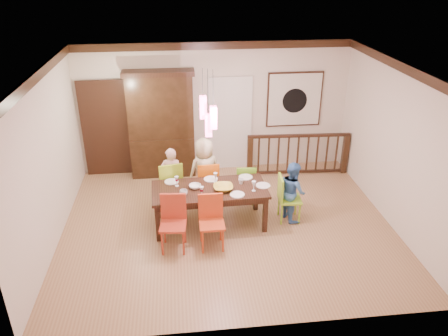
{
  "coord_description": "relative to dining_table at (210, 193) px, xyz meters",
  "views": [
    {
      "loc": [
        -0.83,
        -6.78,
        4.49
      ],
      "look_at": [
        -0.03,
        0.29,
        1.04
      ],
      "focal_mm": 35.0,
      "sensor_mm": 36.0,
      "label": 1
    }
  ],
  "objects": [
    {
      "name": "wine_glass_b",
      "position": [
        0.13,
        0.22,
        0.18
      ],
      "size": [
        0.08,
        0.08,
        0.19
      ],
      "primitive_type": null,
      "color": "silver",
      "rests_on": "dining_table"
    },
    {
      "name": "painting",
      "position": [
        2.12,
        2.39,
        0.94
      ],
      "size": [
        1.25,
        0.06,
        1.25
      ],
      "color": "black",
      "rests_on": "wall_back"
    },
    {
      "name": "plate_far_mid",
      "position": [
        0.05,
        0.35,
        0.09
      ],
      "size": [
        0.26,
        0.26,
        0.01
      ],
      "primitive_type": "cylinder",
      "color": "white",
      "rests_on": "dining_table"
    },
    {
      "name": "wall_right",
      "position": [
        3.32,
        -0.07,
        0.79
      ],
      "size": [
        0.0,
        5.0,
        5.0
      ],
      "primitive_type": "plane",
      "rotation": [
        1.57,
        0.0,
        -1.57
      ],
      "color": "beige",
      "rests_on": "floor"
    },
    {
      "name": "chair_end_right",
      "position": [
        1.49,
        -0.01,
        -0.15
      ],
      "size": [
        0.43,
        0.43,
        0.9
      ],
      "rotation": [
        0.0,
        0.0,
        1.51
      ],
      "color": "#91C72B",
      "rests_on": "floor"
    },
    {
      "name": "chair_far_left",
      "position": [
        -0.72,
        0.73,
        -0.09
      ],
      "size": [
        0.53,
        0.53,
        1.0
      ],
      "rotation": [
        0.0,
        0.0,
        3.34
      ],
      "color": "#9DC325",
      "rests_on": "floor"
    },
    {
      "name": "wine_glass_a",
      "position": [
        -0.58,
        0.16,
        0.18
      ],
      "size": [
        0.08,
        0.08,
        0.19
      ],
      "primitive_type": null,
      "color": "#590C19",
      "rests_on": "dining_table"
    },
    {
      "name": "china_hutch",
      "position": [
        -0.87,
        2.22,
        0.53
      ],
      "size": [
        1.5,
        0.46,
        2.37
      ],
      "color": "black",
      "rests_on": "floor"
    },
    {
      "name": "plate_far_left",
      "position": [
        -0.67,
        0.32,
        0.09
      ],
      "size": [
        0.26,
        0.26,
        0.01
      ],
      "primitive_type": "cylinder",
      "color": "white",
      "rests_on": "dining_table"
    },
    {
      "name": "ceiling",
      "position": [
        0.32,
        -0.07,
        2.24
      ],
      "size": [
        6.0,
        6.0,
        0.0
      ],
      "primitive_type": "plane",
      "rotation": [
        3.14,
        0.0,
        0.0
      ],
      "color": "white",
      "rests_on": "wall_back"
    },
    {
      "name": "person_far_left",
      "position": [
        -0.68,
        0.85,
        -0.06
      ],
      "size": [
        0.46,
        0.32,
        1.2
      ],
      "primitive_type": "imported",
      "rotation": [
        0.0,
        0.0,
        3.06
      ],
      "color": "#FDC7C1",
      "rests_on": "floor"
    },
    {
      "name": "plate_far_right",
      "position": [
        0.71,
        0.35,
        0.09
      ],
      "size": [
        0.26,
        0.26,
        0.01
      ],
      "primitive_type": "cylinder",
      "color": "white",
      "rests_on": "dining_table"
    },
    {
      "name": "crown_molding",
      "position": [
        0.32,
        -0.07,
        2.16
      ],
      "size": [
        6.0,
        5.0,
        0.16
      ],
      "primitive_type": null,
      "color": "black",
      "rests_on": "wall_back"
    },
    {
      "name": "small_bowl",
      "position": [
        -0.26,
        0.04,
        0.12
      ],
      "size": [
        0.26,
        0.26,
        0.07
      ],
      "primitive_type": "imported",
      "rotation": [
        0.0,
        0.0,
        -0.22
      ],
      "color": "white",
      "rests_on": "dining_table"
    },
    {
      "name": "pendant_cluster",
      "position": [
        0.0,
        -0.0,
        1.44
      ],
      "size": [
        0.27,
        0.21,
        1.14
      ],
      "color": "#FF4C8D",
      "rests_on": "ceiling"
    },
    {
      "name": "balustrade",
      "position": [
        2.14,
        1.88,
        -0.16
      ],
      "size": [
        2.3,
        0.19,
        0.96
      ],
      "rotation": [
        0.0,
        0.0,
        -0.05
      ],
      "color": "black",
      "rests_on": "floor"
    },
    {
      "name": "chair_near_left",
      "position": [
        -0.67,
        -0.69,
        -0.12
      ],
      "size": [
        0.47,
        0.47,
        0.96
      ],
      "rotation": [
        0.0,
        0.0,
        -0.09
      ],
      "color": "#A8341E",
      "rests_on": "floor"
    },
    {
      "name": "wine_glass_c",
      "position": [
        -0.16,
        -0.28,
        0.18
      ],
      "size": [
        0.08,
        0.08,
        0.19
      ],
      "primitive_type": null,
      "color": "#590C19",
      "rests_on": "dining_table"
    },
    {
      "name": "dining_table",
      "position": [
        0.0,
        0.0,
        0.0
      ],
      "size": [
        2.09,
        1.01,
        0.75
      ],
      "rotation": [
        0.0,
        0.0,
        0.04
      ],
      "color": "black",
      "rests_on": "floor"
    },
    {
      "name": "white_doorway",
      "position": [
        0.67,
        2.39,
        0.39
      ],
      "size": [
        0.97,
        0.05,
        2.22
      ],
      "primitive_type": "cube",
      "color": "silver",
      "rests_on": "wall_back"
    },
    {
      "name": "chair_far_mid",
      "position": [
        0.02,
        0.8,
        -0.14
      ],
      "size": [
        0.44,
        0.44,
        0.92
      ],
      "rotation": [
        0.0,
        0.0,
        3.2
      ],
      "color": "#DE600E",
      "rests_on": "floor"
    },
    {
      "name": "chair_near_mid",
      "position": [
        -0.02,
        -0.7,
        -0.13
      ],
      "size": [
        0.42,
        0.42,
        0.93
      ],
      "rotation": [
        0.0,
        0.0,
        0.01
      ],
      "color": "#BC3F1B",
      "rests_on": "floor"
    },
    {
      "name": "chair_far_right",
      "position": [
        0.77,
        0.73,
        -0.18
      ],
      "size": [
        0.41,
        0.41,
        0.84
      ],
      "rotation": [
        0.0,
        0.0,
        3.08
      ],
      "color": "#6DB223",
      "rests_on": "floor"
    },
    {
      "name": "floor",
      "position": [
        0.32,
        -0.07,
        -0.66
      ],
      "size": [
        6.0,
        6.0,
        0.0
      ],
      "primitive_type": "plane",
      "color": "#966A48",
      "rests_on": "ground"
    },
    {
      "name": "plate_end_right",
      "position": [
        0.97,
        -0.01,
        0.09
      ],
      "size": [
        0.26,
        0.26,
        0.01
      ],
      "primitive_type": "cylinder",
      "color": "white",
      "rests_on": "dining_table"
    },
    {
      "name": "napkin",
      "position": [
        -0.07,
        -0.32,
        0.09
      ],
      "size": [
        0.18,
        0.14,
        0.01
      ],
      "primitive_type": "cube",
      "color": "#D83359",
      "rests_on": "dining_table"
    },
    {
      "name": "person_far_mid",
      "position": [
        -0.03,
        0.84,
        0.02
      ],
      "size": [
        0.78,
        0.64,
        1.37
      ],
      "primitive_type": "imported",
      "rotation": [
        0.0,
        0.0,
        3.49
      ],
      "color": "beige",
      "rests_on": "floor"
    },
    {
      "name": "wall_back",
      "position": [
        0.32,
        2.43,
        0.79
      ],
      "size": [
        6.0,
        0.0,
        6.0
      ],
      "primitive_type": "plane",
      "rotation": [
        1.57,
        0.0,
        0.0
      ],
      "color": "beige",
      "rests_on": "floor"
    },
    {
      "name": "plate_near_left",
      "position": [
        -0.7,
        -0.28,
        0.09
      ],
      "size": [
        0.26,
        0.26,
        0.01
      ],
      "primitive_type": "cylinder",
      "color": "white",
      "rests_on": "dining_table"
    },
    {
      "name": "serving_bowl",
      "position": [
        0.24,
        -0.08,
        0.13
      ],
      "size": [
        0.36,
        0.36,
        0.09
      ],
      "primitive_type": "imported",
      "rotation": [
        0.0,
        0.0,
        -0.03
      ],
      "color": "gold",
      "rests_on": "dining_table"
    },
    {
      "name": "person_end_right",
      "position": [
        1.54,
        0.05,
        -0.09
      ],
      "size": [
        0.56,
        0.65,
        1.15
      ],
      "primitive_type": "imported",
      "rotation": [
        0.0,
        0.0,
        1.82
      ],
      "color": "#4579C1",
      "rests_on": "floor"
    },
    {
      "name": "cup_right",
      "position": [
        0.59,
        0.12,
        0.14
      ],
      "size": [
        0.13,
        0.13,
        0.1
      ],
      "primitive_type": "imported",
      "rotation": [
        0.0,
        0.0,
        0.29
      ],
      "color": "silver",
      "rests_on": "dining_table"
    },
    {
      "name": "cup_left",
      "position": [
        -0.47,
        -0.2,
        0.14
      ],
      "size": [
        0.14,
        0.14,
        0.11
      ],
      "primitive_type": "imported",
      "rotation": [
        0.0,
        0.0,
        -0.06
      ],
      "color": "silver",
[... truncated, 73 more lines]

